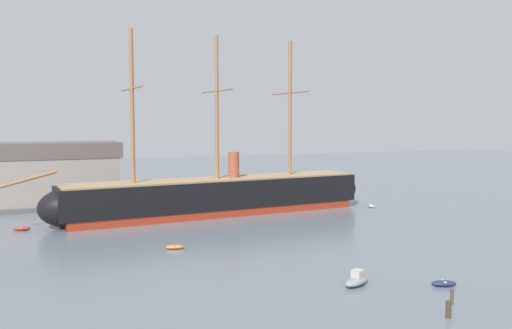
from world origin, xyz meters
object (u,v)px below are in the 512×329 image
(dinghy_foreground_right, at_px, (444,283))
(dinghy_far_left, at_px, (22,228))
(tall_ship, at_px, (217,195))
(motorboat_distant_centre, at_px, (205,207))
(mooring_piling_right_pair, at_px, (448,309))
(dinghy_far_right, at_px, (371,206))
(mooring_piling_nearest, at_px, (452,297))
(motorboat_near_centre, at_px, (357,280))
(dinghy_alongside_bow, at_px, (175,247))

(dinghy_foreground_right, height_order, dinghy_far_left, dinghy_foreground_right)
(tall_ship, bearing_deg, motorboat_distant_centre, 96.04)
(tall_ship, xyz_separation_m, mooring_piling_right_pair, (0.98, -52.02, -2.52))
(tall_ship, xyz_separation_m, dinghy_foreground_right, (6.50, -45.53, -2.92))
(motorboat_distant_centre, bearing_deg, tall_ship, -83.96)
(dinghy_far_right, distance_m, mooring_piling_right_pair, 55.25)
(motorboat_distant_centre, xyz_separation_m, mooring_piling_nearest, (4.01, -54.63, 0.02))
(dinghy_far_left, xyz_separation_m, mooring_piling_nearest, (33.38, -48.33, 0.38))
(motorboat_near_centre, bearing_deg, dinghy_alongside_bow, 119.68)
(dinghy_foreground_right, relative_size, motorboat_near_centre, 0.69)
(motorboat_near_centre, distance_m, motorboat_distant_centre, 46.91)
(dinghy_far_right, relative_size, mooring_piling_nearest, 1.75)
(dinghy_foreground_right, height_order, dinghy_far_right, dinghy_foreground_right)
(dinghy_far_right, bearing_deg, dinghy_alongside_bow, -157.20)
(dinghy_far_right, relative_size, motorboat_distant_centre, 0.50)
(dinghy_alongside_bow, height_order, dinghy_far_left, dinghy_far_left)
(dinghy_far_left, relative_size, motorboat_distant_centre, 0.54)
(tall_ship, xyz_separation_m, motorboat_distant_centre, (-0.52, 4.88, -2.56))
(dinghy_foreground_right, distance_m, mooring_piling_nearest, 5.19)
(dinghy_alongside_bow, bearing_deg, dinghy_foreground_right, -51.75)
(dinghy_alongside_bow, distance_m, mooring_piling_right_pair, 33.96)
(dinghy_foreground_right, distance_m, dinghy_far_left, 57.19)
(tall_ship, bearing_deg, motorboat_near_centre, -91.18)
(tall_ship, relative_size, mooring_piling_right_pair, 45.06)
(dinghy_alongside_bow, xyz_separation_m, motorboat_distant_centre, (12.33, 25.88, 0.38))
(motorboat_near_centre, height_order, dinghy_far_right, motorboat_near_centre)
(motorboat_distant_centre, bearing_deg, dinghy_far_right, -16.99)
(tall_ship, distance_m, dinghy_far_right, 28.42)
(dinghy_foreground_right, height_order, mooring_piling_right_pair, mooring_piling_right_pair)
(mooring_piling_nearest, bearing_deg, dinghy_far_left, 124.63)
(tall_ship, height_order, mooring_piling_nearest, tall_ship)
(tall_ship, bearing_deg, dinghy_far_left, -177.30)
(dinghy_alongside_bow, height_order, mooring_piling_nearest, mooring_piling_nearest)
(dinghy_far_right, bearing_deg, mooring_piling_nearest, -118.10)
(dinghy_alongside_bow, bearing_deg, motorboat_near_centre, -60.32)
(dinghy_far_left, relative_size, mooring_piling_right_pair, 1.86)
(dinghy_far_right, distance_m, motorboat_distant_centre, 29.82)
(mooring_piling_nearest, bearing_deg, tall_ship, 94.02)
(mooring_piling_nearest, bearing_deg, mooring_piling_right_pair, -137.84)
(dinghy_foreground_right, bearing_deg, mooring_piling_nearest, -125.52)
(dinghy_foreground_right, relative_size, motorboat_distant_centre, 0.55)
(motorboat_near_centre, bearing_deg, tall_ship, 88.82)
(motorboat_distant_centre, bearing_deg, dinghy_far_left, -167.91)
(motorboat_near_centre, relative_size, mooring_piling_right_pair, 2.75)
(dinghy_far_left, distance_m, motorboat_distant_centre, 30.04)
(tall_ship, relative_size, mooring_piling_nearest, 46.38)
(dinghy_alongside_bow, bearing_deg, dinghy_far_right, 22.80)
(mooring_piling_right_pair, bearing_deg, dinghy_alongside_bow, 114.01)
(motorboat_near_centre, relative_size, motorboat_distant_centre, 0.80)
(dinghy_alongside_bow, xyz_separation_m, mooring_piling_nearest, (16.33, -28.74, 0.40))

